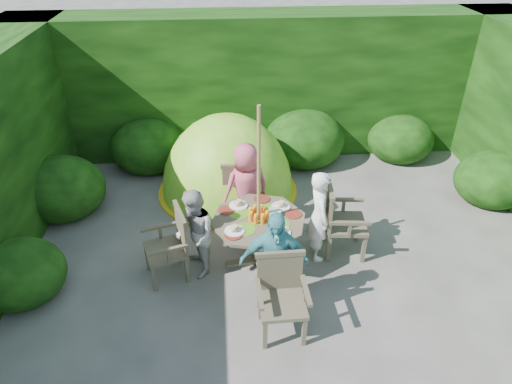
{
  "coord_description": "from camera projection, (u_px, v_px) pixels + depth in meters",
  "views": [
    {
      "loc": [
        -0.88,
        -4.07,
        4.0
      ],
      "look_at": [
        -0.48,
        0.94,
        0.85
      ],
      "focal_mm": 32.0,
      "sensor_mm": 36.0,
      "label": 1
    }
  ],
  "objects": [
    {
      "name": "child_left",
      "position": [
        195.0,
        234.0,
        5.59
      ],
      "size": [
        0.58,
        0.67,
        1.19
      ],
      "primitive_type": "imported",
      "rotation": [
        0.0,
        0.0,
        -1.32
      ],
      "color": "#AAA9A4",
      "rests_on": "ground"
    },
    {
      "name": "parasol_pole",
      "position": [
        259.0,
        192.0,
        5.47
      ],
      "size": [
        0.05,
        0.05,
        2.2
      ],
      "primitive_type": "cylinder",
      "rotation": [
        0.0,
        0.0,
        0.13
      ],
      "color": "olive",
      "rests_on": "ground"
    },
    {
      "name": "garden_chair_left",
      "position": [
        171.0,
        244.0,
        5.61
      ],
      "size": [
        0.61,
        0.65,
        0.9
      ],
      "rotation": [
        0.0,
        0.0,
        -1.27
      ],
      "color": "#413A2A",
      "rests_on": "ground"
    },
    {
      "name": "child_right",
      "position": [
        319.0,
        216.0,
        5.86
      ],
      "size": [
        0.32,
        0.47,
        1.27
      ],
      "primitive_type": "imported",
      "rotation": [
        0.0,
        0.0,
        1.6
      ],
      "color": "white",
      "rests_on": "ground"
    },
    {
      "name": "garden_chair_back",
      "position": [
        241.0,
        188.0,
        6.7
      ],
      "size": [
        0.6,
        0.55,
        0.93
      ],
      "rotation": [
        0.0,
        0.0,
        3.05
      ],
      "color": "#413A2A",
      "rests_on": "ground"
    },
    {
      "name": "ground",
      "position": [
        300.0,
        289.0,
        5.62
      ],
      "size": [
        60.0,
        60.0,
        0.0
      ],
      "primitive_type": "plane",
      "color": "#4B4843",
      "rests_on": "ground"
    },
    {
      "name": "child_front",
      "position": [
        274.0,
        263.0,
        5.04
      ],
      "size": [
        0.8,
        0.38,
        1.33
      ],
      "primitive_type": "imported",
      "rotation": [
        0.0,
        0.0,
        -0.08
      ],
      "color": "#49A3AC",
      "rests_on": "ground"
    },
    {
      "name": "dome_tent",
      "position": [
        228.0,
        190.0,
        7.58
      ],
      "size": [
        2.64,
        2.64,
        2.61
      ],
      "rotation": [
        0.0,
        0.0,
        -0.27
      ],
      "color": "#68CB27",
      "rests_on": "ground"
    },
    {
      "name": "patio_table",
      "position": [
        259.0,
        226.0,
        5.74
      ],
      "size": [
        1.36,
        1.36,
        0.84
      ],
      "rotation": [
        0.0,
        0.0,
        0.13
      ],
      "color": "#413A2A",
      "rests_on": "ground"
    },
    {
      "name": "garden_chair_front",
      "position": [
        281.0,
        294.0,
        4.89
      ],
      "size": [
        0.55,
        0.49,
        0.9
      ],
      "rotation": [
        0.0,
        0.0,
        0.02
      ],
      "color": "#413A2A",
      "rests_on": "ground"
    },
    {
      "name": "hedge_enclosure",
      "position": [
        289.0,
        150.0,
        6.09
      ],
      "size": [
        9.0,
        9.0,
        2.5
      ],
      "color": "black",
      "rests_on": "ground"
    },
    {
      "name": "garden_chair_right",
      "position": [
        339.0,
        219.0,
        5.99
      ],
      "size": [
        0.58,
        0.64,
        0.98
      ],
      "rotation": [
        0.0,
        0.0,
        1.47
      ],
      "color": "#413A2A",
      "rests_on": "ground"
    },
    {
      "name": "child_back",
      "position": [
        246.0,
        188.0,
        6.36
      ],
      "size": [
        0.75,
        0.6,
        1.34
      ],
      "primitive_type": "imported",
      "rotation": [
        0.0,
        0.0,
        3.44
      ],
      "color": "#CF5569",
      "rests_on": "ground"
    }
  ]
}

